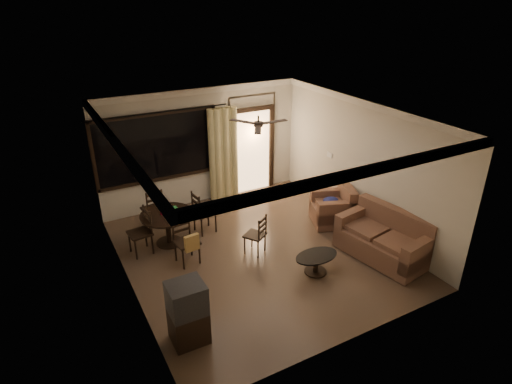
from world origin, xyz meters
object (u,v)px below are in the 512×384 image
coffee_table (316,261)px  dining_chair_west (141,240)px  dining_chair_south (187,249)px  dining_chair_east (204,220)px  dining_table (168,220)px  armchair (335,208)px  dining_chair_north (153,216)px  tv_cabinet (188,313)px  side_chair (255,242)px  sofa (385,240)px

coffee_table → dining_chair_west: bearing=140.2°
dining_chair_south → coffee_table: (1.97, -1.45, -0.06)m
dining_chair_west → dining_chair_east: 1.43m
dining_table → armchair: (3.55, -0.94, -0.18)m
dining_chair_south → dining_chair_north: bearing=90.0°
dining_table → coffee_table: bearing=-48.1°
tv_cabinet → side_chair: size_ratio=1.20×
dining_table → dining_chair_south: bearing=-83.8°
dining_chair_west → armchair: 4.22m
dining_chair_east → armchair: (2.72, -1.03, 0.07)m
coffee_table → tv_cabinet: bearing=-169.7°
dining_table → dining_chair_west: 0.65m
dining_chair_south → side_chair: bearing=-20.0°
dining_chair_west → dining_chair_south: 1.02m
coffee_table → dining_chair_east: bearing=117.3°
dining_chair_south → dining_chair_west: bearing=125.6°
dining_chair_west → armchair: size_ratio=0.86×
dining_chair_south → coffee_table: bearing=-42.6°
dining_chair_east → tv_cabinet: tv_cabinet is taller
tv_cabinet → coffee_table: 2.72m
dining_table → sofa: size_ratio=0.59×
dining_chair_west → sofa: bearing=53.7°
side_chair → dining_chair_north: bearing=-86.0°
side_chair → coffee_table: bearing=87.1°
dining_chair_west → sofa: dining_chair_west is taller
dining_chair_east → dining_table: bearing=89.9°
dining_chair_east → armchair: bearing=-117.0°
dining_chair_west → coffee_table: 3.45m
dining_chair_south → dining_chair_north: 1.64m
dining_chair_east → side_chair: dining_chair_east is taller
dining_chair_south → tv_cabinet: 2.06m
dining_table → sofa: 4.35m
coffee_table → dining_chair_south: bearing=143.7°
armchair → side_chair: armchair is taller
tv_cabinet → coffee_table: bearing=11.1°
dining_chair_east → side_chair: size_ratio=1.14×
dining_chair_east → dining_chair_south: 1.20m
tv_cabinet → sofa: (4.16, 0.29, -0.14)m
side_chair → tv_cabinet: bearing=5.6°
dining_table → side_chair: size_ratio=1.30×
dining_table → dining_chair_north: size_ratio=1.15×
dining_table → tv_cabinet: size_ratio=1.08×
dining_chair_north → coffee_table: bearing=118.6°
coffee_table → dining_chair_north: bearing=124.9°
sofa → armchair: sofa is taller
dining_chair_south → sofa: 3.84m
coffee_table → armchair: bearing=42.5°
dining_chair_east → dining_chair_north: bearing=46.8°
dining_table → tv_cabinet: (-0.60, -2.78, -0.03)m
dining_chair_west → tv_cabinet: 2.70m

